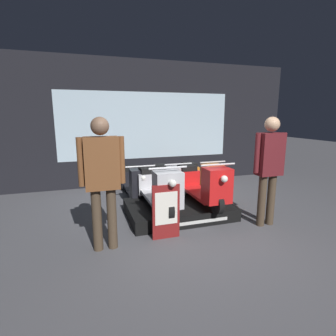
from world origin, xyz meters
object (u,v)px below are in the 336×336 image
person_left_browsing (102,173)px  person_right_browsing (269,163)px  scooter_backrow_1 (168,179)px  scooter_backrow_2 (199,177)px  scooter_backrow_0 (135,182)px  price_sign_board (166,212)px  scooter_display_left (157,187)px  scooter_display_right (200,184)px

person_left_browsing → person_right_browsing: person_left_browsing is taller
scooter_backrow_1 → scooter_backrow_2: 0.80m
scooter_backrow_0 → price_sign_board: scooter_backrow_0 is taller
scooter_display_left → scooter_backrow_2: 2.01m
scooter_backrow_1 → person_right_browsing: person_right_browsing is taller
scooter_backrow_2 → price_sign_board: bearing=-125.4°
scooter_backrow_1 → price_sign_board: bearing=-109.0°
scooter_display_right → price_sign_board: 1.23m
scooter_display_left → price_sign_board: 0.83m
person_right_browsing → price_sign_board: (-1.74, 0.04, -0.64)m
scooter_display_right → person_right_browsing: size_ratio=0.99×
person_right_browsing → person_left_browsing: bearing=180.0°
scooter_display_left → price_sign_board: size_ratio=2.15×
scooter_backrow_0 → person_right_browsing: (1.79, -2.21, 0.72)m
scooter_backrow_1 → price_sign_board: (-0.75, -2.17, 0.07)m
scooter_display_right → person_right_browsing: person_right_browsing is taller
scooter_backrow_1 → person_left_browsing: person_left_browsing is taller
scooter_backrow_1 → person_right_browsing: 2.53m
scooter_display_right → person_left_browsing: (-1.81, -0.85, 0.51)m
scooter_backrow_0 → person_right_browsing: 2.93m
scooter_backrow_2 → scooter_display_left: bearing=-137.1°
scooter_backrow_0 → person_left_browsing: person_left_browsing is taller
scooter_backrow_0 → person_left_browsing: size_ratio=0.99×
scooter_display_right → scooter_backrow_0: size_ratio=1.00×
price_sign_board → scooter_backrow_0: bearing=91.3°
scooter_backrow_1 → price_sign_board: 2.30m
scooter_backrow_2 → person_right_browsing: size_ratio=0.99×
scooter_backrow_0 → person_left_browsing: bearing=-110.8°
scooter_backrow_0 → person_right_browsing: bearing=-51.0°
scooter_backrow_2 → person_left_browsing: bearing=-137.7°
scooter_display_left → person_right_browsing: size_ratio=0.99×
person_left_browsing → person_right_browsing: 2.63m
scooter_display_left → scooter_backrow_0: scooter_display_left is taller
scooter_backrow_1 → scooter_backrow_2: same height
scooter_backrow_0 → price_sign_board: bearing=-88.7°
scooter_backrow_1 → scooter_backrow_2: size_ratio=1.00×
scooter_backrow_1 → person_right_browsing: (0.99, -2.21, 0.72)m
scooter_display_right → scooter_backrow_0: (-0.97, 1.36, -0.22)m
person_left_browsing → price_sign_board: (0.89, 0.04, -0.66)m
scooter_display_right → price_sign_board: scooter_display_right is taller
person_left_browsing → scooter_backrow_0: bearing=69.2°
scooter_display_right → scooter_backrow_2: bearing=65.3°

